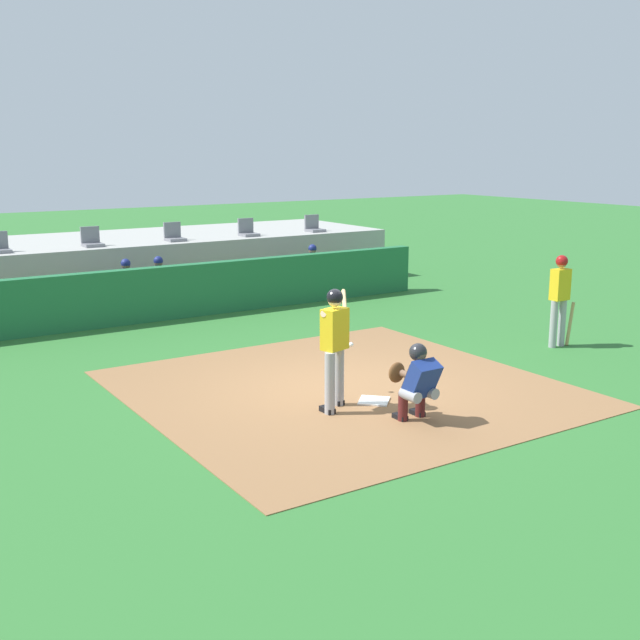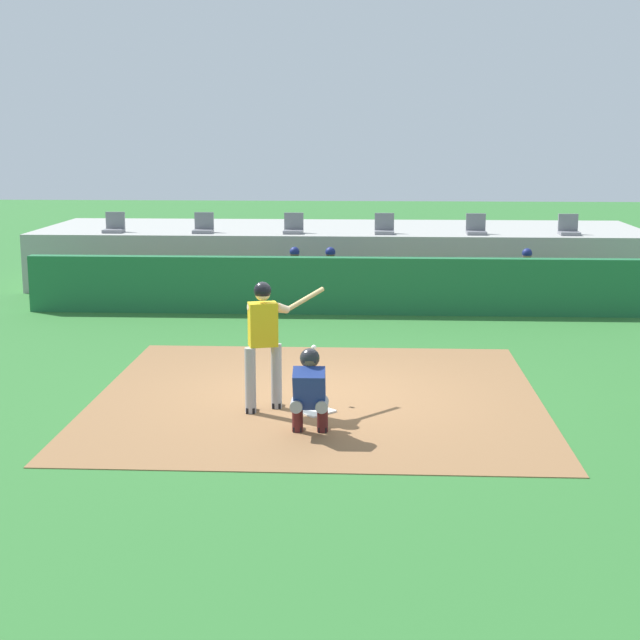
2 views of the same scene
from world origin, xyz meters
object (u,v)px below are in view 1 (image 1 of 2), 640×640
Objects in this scene: catcher_crouched at (416,379)px; batter_at_plate at (335,341)px; stadium_seat_2 at (92,241)px; stadium_seat_4 at (248,231)px; dugout_player_0 at (129,286)px; stadium_seat_3 at (174,236)px; dugout_player_1 at (161,283)px; stadium_seat_5 at (314,227)px; home_plate at (374,401)px; dugout_player_2 at (315,268)px; on_deck_batter at (560,295)px.

batter_at_plate is at bearing 122.80° from catcher_crouched.
stadium_seat_2 is 1.00× the size of stadium_seat_4.
stadium_seat_3 reaches higher than dugout_player_0.
dugout_player_1 is 2.71× the size of stadium_seat_2.
stadium_seat_5 is at bearing 64.07° from catcher_crouched.
stadium_seat_3 reaches higher than home_plate.
dugout_player_2 is at bearing 0.00° from dugout_player_1.
stadium_seat_2 is at bearing 96.08° from home_plate.
on_deck_batter is at bearing -79.19° from stadium_seat_4.
on_deck_batter is at bearing -67.10° from stadium_seat_3.
dugout_player_2 is (4.84, 8.09, -0.36)m from batter_at_plate.
on_deck_batter is 9.38m from stadium_seat_5.
dugout_player_2 is (4.16, 8.14, 0.65)m from home_plate.
stadium_seat_5 is (6.50, 0.00, 0.00)m from stadium_seat_2.
batter_at_plate is at bearing -172.43° from on_deck_batter.
stadium_seat_5 is (2.17, 0.00, 0.00)m from stadium_seat_4.
stadium_seat_4 is 1.00× the size of stadium_seat_5.
stadium_seat_4 is at bearing 68.79° from batter_at_plate.
dugout_player_1 is 1.00× the size of dugout_player_2.
stadium_seat_4 is at bearing 31.11° from dugout_player_1.
batter_at_plate reaches higher than dugout_player_0.
dugout_player_0 is at bearing 180.00° from dugout_player_2.
stadium_seat_4 is (-1.79, 9.36, 0.51)m from on_deck_batter.
stadium_seat_3 and stadium_seat_5 have the same top height.
catcher_crouched is at bearing -57.20° from batter_at_plate.
dugout_player_2 is 2.54m from stadium_seat_5.
dugout_player_1 is at bearing -120.65° from stadium_seat_3.
stadium_seat_4 is (3.26, 11.16, 0.93)m from catcher_crouched.
home_plate is 0.92× the size of stadium_seat_4.
home_plate is at bearing -107.71° from stadium_seat_4.
dugout_player_0 is 1.00× the size of dugout_player_1.
dugout_player_1 reaches higher than catcher_crouched.
dugout_player_0 reaches higher than catcher_crouched.
stadium_seat_4 reaches higher than batter_at_plate.
on_deck_batter is at bearing 19.60° from catcher_crouched.
batter_at_plate reaches higher than catcher_crouched.
stadium_seat_3 is (1.99, 2.03, 0.86)m from dugout_player_0.
stadium_seat_3 is 4.33m from stadium_seat_5.
dugout_player_0 is 1.00× the size of dugout_player_2.
batter_at_plate is 8.12m from dugout_player_1.
dugout_player_1 is 4.03m from stadium_seat_4.
stadium_seat_2 reaches higher than dugout_player_2.
dugout_player_0 is 2.71× the size of stadium_seat_2.
home_plate is at bearing -4.73° from batter_at_plate.
dugout_player_2 is (4.17, 9.13, 0.07)m from catcher_crouched.
home_plate is 0.24× the size of batter_at_plate.
dugout_player_1 is 2.71× the size of stadium_seat_4.
dugout_player_2 is 5.69m from stadium_seat_2.
stadium_seat_2 is 2.17m from stadium_seat_3.
dugout_player_2 is at bearing 62.96° from home_plate.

